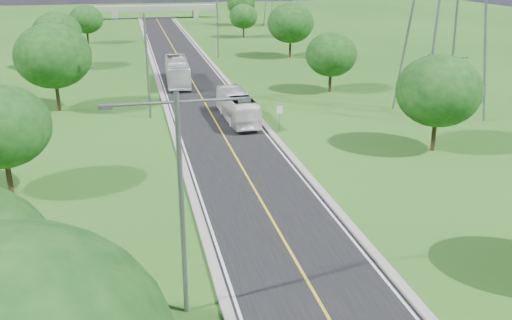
{
  "coord_description": "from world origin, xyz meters",
  "views": [
    {
      "loc": [
        -7.73,
        -9.87,
        14.99
      ],
      "look_at": [
        -0.41,
        22.69,
        3.0
      ],
      "focal_mm": 40.0,
      "sensor_mm": 36.0,
      "label": 1
    }
  ],
  "objects": [
    {
      "name": "ground",
      "position": [
        0.0,
        60.0,
        0.0
      ],
      "size": [
        260.0,
        260.0,
        0.0
      ],
      "primitive_type": "plane",
      "color": "#204D15",
      "rests_on": "ground"
    },
    {
      "name": "road",
      "position": [
        0.0,
        66.0,
        0.03
      ],
      "size": [
        8.0,
        150.0,
        0.06
      ],
      "primitive_type": "cube",
      "color": "black",
      "rests_on": "ground"
    },
    {
      "name": "curb_left",
      "position": [
        -4.25,
        66.0,
        0.11
      ],
      "size": [
        0.5,
        150.0,
        0.22
      ],
      "primitive_type": "cube",
      "color": "gray",
      "rests_on": "ground"
    },
    {
      "name": "curb_right",
      "position": [
        4.25,
        66.0,
        0.11
      ],
      "size": [
        0.5,
        150.0,
        0.22
      ],
      "primitive_type": "cube",
      "color": "gray",
      "rests_on": "ground"
    },
    {
      "name": "speed_limit_sign",
      "position": [
        5.2,
        37.98,
        1.6
      ],
      "size": [
        0.55,
        0.09,
        2.4
      ],
      "color": "slate",
      "rests_on": "ground"
    },
    {
      "name": "overpass",
      "position": [
        0.0,
        140.0,
        2.41
      ],
      "size": [
        30.0,
        3.0,
        3.2
      ],
      "color": "gray",
      "rests_on": "ground"
    },
    {
      "name": "streetlight_near_left",
      "position": [
        -6.0,
        12.0,
        5.94
      ],
      "size": [
        5.9,
        0.25,
        10.0
      ],
      "color": "slate",
      "rests_on": "ground"
    },
    {
      "name": "streetlight_mid_left",
      "position": [
        -6.0,
        45.0,
        5.94
      ],
      "size": [
        5.9,
        0.25,
        10.0
      ],
      "color": "slate",
      "rests_on": "ground"
    },
    {
      "name": "streetlight_far_right",
      "position": [
        6.0,
        78.0,
        5.94
      ],
      "size": [
        5.9,
        0.25,
        10.0
      ],
      "color": "slate",
      "rests_on": "ground"
    },
    {
      "name": "tree_lb",
      "position": [
        -16.0,
        28.0,
        4.64
      ],
      "size": [
        6.3,
        6.3,
        7.33
      ],
      "color": "black",
      "rests_on": "ground"
    },
    {
      "name": "tree_lc",
      "position": [
        -15.0,
        50.0,
        5.58
      ],
      "size": [
        7.56,
        7.56,
        8.79
      ],
      "color": "black",
      "rests_on": "ground"
    },
    {
      "name": "tree_ld",
      "position": [
        -17.0,
        74.0,
        4.95
      ],
      "size": [
        6.72,
        6.72,
        7.82
      ],
      "color": "black",
      "rests_on": "ground"
    },
    {
      "name": "tree_le",
      "position": [
        -14.5,
        98.0,
        4.33
      ],
      "size": [
        5.88,
        5.88,
        6.84
      ],
      "color": "black",
      "rests_on": "ground"
    },
    {
      "name": "tree_rb",
      "position": [
        16.0,
        30.0,
        4.95
      ],
      "size": [
        6.72,
        6.72,
        7.82
      ],
      "color": "black",
      "rests_on": "ground"
    },
    {
      "name": "tree_rc",
      "position": [
        15.0,
        52.0,
        4.33
      ],
      "size": [
        5.88,
        5.88,
        6.84
      ],
      "color": "black",
      "rests_on": "ground"
    },
    {
      "name": "tree_rd",
      "position": [
        17.0,
        76.0,
        5.27
      ],
      "size": [
        7.14,
        7.14,
        8.3
      ],
      "color": "black",
      "rests_on": "ground"
    },
    {
      "name": "tree_re",
      "position": [
        14.5,
        100.0,
        4.02
      ],
      "size": [
        5.46,
        5.46,
        6.35
      ],
      "color": "black",
      "rests_on": "ground"
    },
    {
      "name": "tree_rf",
      "position": [
        18.0,
        120.0,
        4.64
      ],
      "size": [
        6.3,
        6.3,
        7.33
      ],
      "color": "black",
      "rests_on": "ground"
    },
    {
      "name": "bus_outbound",
      "position": [
        2.11,
        42.02,
        1.43
      ],
      "size": [
        2.58,
        9.89,
        2.74
      ],
      "primitive_type": "imported",
      "rotation": [
        0.0,
        0.0,
        3.17
      ],
      "color": "white",
      "rests_on": "road"
    },
    {
      "name": "bus_inbound",
      "position": [
        -1.93,
        60.05,
        1.61
      ],
      "size": [
        3.06,
        11.22,
        3.1
      ],
      "primitive_type": "imported",
      "rotation": [
        0.0,
        0.0,
        -0.04
      ],
      "color": "silver",
      "rests_on": "road"
    }
  ]
}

